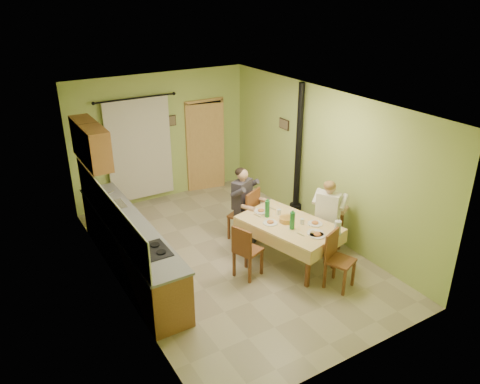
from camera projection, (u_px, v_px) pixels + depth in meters
floor at (231, 255)px, 8.44m from camera, size 4.00×6.00×0.01m
room_shell at (230, 160)px, 7.70m from camera, size 4.04×6.04×2.82m
kitchen_run at (130, 247)px, 7.75m from camera, size 0.64×3.64×1.56m
upper_cabinets at (90, 143)px, 8.11m from camera, size 0.35×1.40×0.70m
curtain at (140, 149)px, 9.93m from camera, size 1.70×0.07×2.22m
doorway at (206, 146)px, 10.80m from camera, size 0.96×0.20×2.15m
dining_table at (288, 242)px, 8.11m from camera, size 1.40×1.89×0.76m
tableware at (294, 221)px, 7.87m from camera, size 0.91×1.49×0.33m
chair_far at (244, 224)px, 8.90m from camera, size 0.61×0.61×1.02m
chair_near at (339, 271)px, 7.46m from camera, size 0.51×0.51×0.95m
chair_right at (326, 237)px, 8.44m from camera, size 0.62×0.62×1.01m
chair_left at (247, 260)px, 7.74m from camera, size 0.50×0.50×0.94m
man_far at (243, 196)px, 8.67m from camera, size 0.65×0.61×1.39m
man_right at (329, 208)px, 8.19m from camera, size 0.63×0.65×1.39m
stove_flue at (297, 172)px, 9.39m from camera, size 0.24×0.24×2.80m
picture_back at (172, 121)px, 10.16m from camera, size 0.19×0.03×0.23m
picture_right at (284, 124)px, 9.55m from camera, size 0.03×0.31×0.21m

